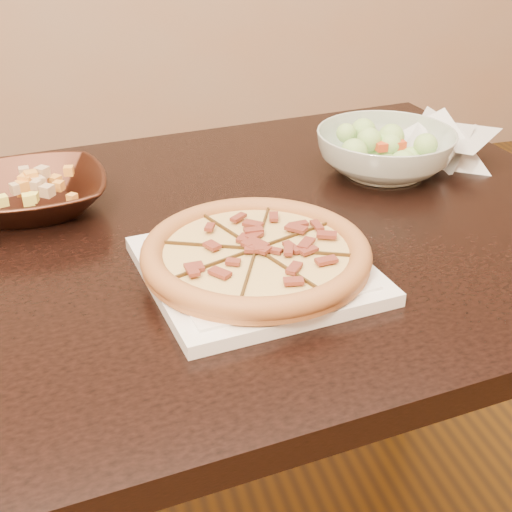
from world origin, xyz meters
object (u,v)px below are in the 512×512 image
(plate, at_px, (256,269))
(dining_table, at_px, (182,298))
(pizza, at_px, (256,253))
(bronze_bowl, at_px, (34,194))
(salad_bowl, at_px, (385,152))

(plate, bearing_deg, dining_table, 120.85)
(pizza, distance_m, bronze_bowl, 0.40)
(dining_table, xyz_separation_m, bronze_bowl, (-0.20, 0.15, 0.13))
(bronze_bowl, relative_size, salad_bowl, 0.94)
(dining_table, xyz_separation_m, salad_bowl, (0.39, 0.15, 0.14))
(dining_table, bearing_deg, salad_bowl, 20.61)
(plate, xyz_separation_m, pizza, (0.00, -0.00, 0.02))
(plate, xyz_separation_m, bronze_bowl, (-0.28, 0.29, 0.02))
(dining_table, xyz_separation_m, pizza, (0.08, -0.13, 0.14))
(plate, bearing_deg, salad_bowl, 42.09)
(salad_bowl, bearing_deg, dining_table, -159.39)
(dining_table, bearing_deg, pizza, -59.15)
(dining_table, bearing_deg, bronze_bowl, 142.45)
(pizza, relative_size, bronze_bowl, 1.34)
(dining_table, bearing_deg, plate, -59.15)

